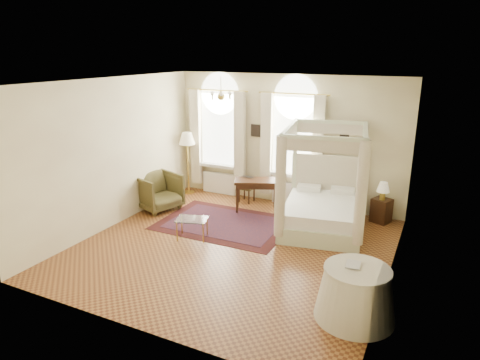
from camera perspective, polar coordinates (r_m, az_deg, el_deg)
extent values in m
plane|color=brown|center=(8.82, -0.85, -8.93)|extent=(6.00, 6.00, 0.00)
plane|color=#FFF8C2|center=(10.93, 6.25, 5.22)|extent=(6.00, 0.00, 6.00)
plane|color=#FFF8C2|center=(5.86, -14.30, -5.63)|extent=(6.00, 0.00, 6.00)
plane|color=#FFF8C2|center=(9.92, -16.58, 3.42)|extent=(0.00, 6.00, 6.00)
plane|color=#FFF8C2|center=(7.44, 20.20, -1.33)|extent=(0.00, 6.00, 6.00)
plane|color=white|center=(7.96, -0.95, 12.98)|extent=(6.00, 6.00, 0.00)
cube|color=silver|center=(11.64, -2.66, 6.77)|extent=(1.10, 0.04, 1.90)
cylinder|color=silver|center=(11.51, -2.73, 11.43)|extent=(1.10, 0.04, 1.10)
cube|color=white|center=(11.77, -2.81, 1.95)|extent=(1.32, 0.24, 0.08)
cube|color=beige|center=(11.87, -5.90, 5.67)|extent=(0.28, 0.14, 2.60)
cube|color=beige|center=(11.23, -0.05, 5.12)|extent=(0.28, 0.14, 2.60)
cube|color=white|center=(11.93, -2.73, -0.39)|extent=(1.00, 0.12, 0.58)
cube|color=silver|center=(10.81, 7.22, 5.87)|extent=(1.10, 0.04, 1.90)
cylinder|color=silver|center=(10.67, 7.41, 10.88)|extent=(1.10, 0.04, 1.10)
cube|color=white|center=(10.95, 6.88, 0.70)|extent=(1.32, 0.24, 0.08)
cube|color=beige|center=(10.93, 3.55, 4.76)|extent=(0.28, 0.14, 2.60)
cube|color=beige|center=(10.51, 10.33, 4.01)|extent=(0.28, 0.14, 2.60)
cube|color=white|center=(11.12, 6.82, -1.80)|extent=(1.00, 0.12, 0.58)
cylinder|color=#B5993C|center=(9.45, -2.56, 12.37)|extent=(0.02, 0.02, 0.40)
sphere|color=#B5993C|center=(9.47, -2.55, 11.05)|extent=(0.16, 0.16, 0.16)
sphere|color=beige|center=(9.36, -1.34, 11.42)|extent=(0.07, 0.07, 0.07)
sphere|color=beige|center=(9.58, -1.41, 11.54)|extent=(0.07, 0.07, 0.07)
sphere|color=beige|center=(9.68, -2.59, 11.59)|extent=(0.07, 0.07, 0.07)
sphere|color=beige|center=(9.57, -3.73, 11.51)|extent=(0.07, 0.07, 0.07)
sphere|color=beige|center=(9.35, -3.72, 11.38)|extent=(0.07, 0.07, 0.07)
sphere|color=beige|center=(9.25, -2.51, 11.34)|extent=(0.07, 0.07, 0.07)
cube|color=black|center=(11.17, 2.10, 6.61)|extent=(0.26, 0.03, 0.32)
cube|color=black|center=(10.45, 13.77, 5.98)|extent=(0.22, 0.03, 0.26)
cube|color=beige|center=(9.74, 10.80, -5.53)|extent=(2.03, 2.34, 0.36)
cube|color=white|center=(9.62, 10.90, -3.79)|extent=(1.91, 2.23, 0.28)
cube|color=beige|center=(10.44, 11.50, 0.11)|extent=(1.66, 0.38, 1.18)
cube|color=beige|center=(10.43, 7.30, 1.71)|extent=(0.10, 0.10, 2.27)
cube|color=beige|center=(10.34, 15.87, 1.05)|extent=(0.10, 0.10, 2.27)
cube|color=beige|center=(8.58, 5.38, -1.58)|extent=(0.10, 0.10, 2.27)
cube|color=beige|center=(8.47, 15.82, -2.42)|extent=(0.10, 0.10, 2.27)
cube|color=beige|center=(10.12, 11.95, 7.58)|extent=(1.66, 0.38, 0.08)
cube|color=beige|center=(8.20, 10.99, 5.52)|extent=(1.66, 0.38, 0.08)
cube|color=beige|center=(9.24, 6.67, 6.97)|extent=(0.45, 2.05, 0.08)
cube|color=beige|center=(9.14, 16.42, 6.29)|extent=(0.45, 2.05, 0.08)
cube|color=beige|center=(10.14, 11.90, 6.82)|extent=(1.71, 0.36, 0.28)
cube|color=beige|center=(8.23, 10.94, 4.57)|extent=(1.71, 0.36, 0.28)
cube|color=beige|center=(9.27, 6.64, 6.13)|extent=(0.43, 2.10, 0.28)
cube|color=beige|center=(9.16, 16.34, 5.44)|extent=(0.43, 2.10, 0.28)
cylinder|color=beige|center=(8.55, 5.40, -0.95)|extent=(0.22, 0.22, 2.07)
cylinder|color=beige|center=(8.44, 15.87, -1.79)|extent=(0.22, 0.22, 2.07)
cube|color=#331A0E|center=(10.47, 18.32, -3.88)|extent=(0.50, 0.48, 0.57)
cylinder|color=#B5993C|center=(10.29, 18.48, -1.97)|extent=(0.12, 0.12, 0.20)
cone|color=beige|center=(10.23, 18.58, -0.88)|extent=(0.29, 0.29, 0.23)
cube|color=#331A0E|center=(10.51, 2.19, -0.13)|extent=(1.20, 0.94, 0.06)
cube|color=#331A0E|center=(10.54, 2.18, -0.63)|extent=(1.06, 0.80, 0.11)
cylinder|color=#331A0E|center=(10.84, -0.31, -1.77)|extent=(0.05, 0.05, 0.75)
cylinder|color=#331A0E|center=(10.85, 4.64, -1.82)|extent=(0.05, 0.05, 0.75)
cylinder|color=#331A0E|center=(10.44, -0.41, -2.51)|extent=(0.05, 0.05, 0.75)
cylinder|color=#331A0E|center=(10.45, 4.74, -2.57)|extent=(0.05, 0.05, 0.75)
imported|color=black|center=(10.70, 1.16, 0.44)|extent=(0.34, 0.23, 0.03)
cube|color=#48401F|center=(11.22, 0.89, -0.93)|extent=(0.41, 0.41, 0.08)
cylinder|color=#331A0E|center=(11.24, -0.12, -2.10)|extent=(0.04, 0.04, 0.37)
cylinder|color=#331A0E|center=(11.11, 1.19, -2.33)|extent=(0.04, 0.04, 0.37)
cylinder|color=#331A0E|center=(11.48, 0.59, -1.68)|extent=(0.04, 0.04, 0.37)
cylinder|color=#331A0E|center=(11.35, 1.88, -1.91)|extent=(0.04, 0.04, 0.37)
imported|color=#49411F|center=(10.90, -10.86, -1.53)|extent=(1.25, 1.24, 0.91)
cube|color=white|center=(9.10, -6.43, -5.22)|extent=(0.76, 0.63, 0.02)
cylinder|color=#B5993C|center=(9.10, -8.40, -6.80)|extent=(0.03, 0.03, 0.43)
cylinder|color=#B5993C|center=(8.96, -4.93, -7.06)|extent=(0.03, 0.03, 0.43)
cylinder|color=#B5993C|center=(9.42, -7.76, -5.92)|extent=(0.03, 0.03, 0.43)
cylinder|color=#B5993C|center=(9.28, -4.41, -6.15)|extent=(0.03, 0.03, 0.43)
cylinder|color=#B5993C|center=(12.13, -6.82, -1.62)|extent=(0.30, 0.30, 0.03)
cylinder|color=#B5993C|center=(11.92, -6.94, 1.75)|extent=(0.04, 0.04, 1.51)
cone|color=beige|center=(11.73, -7.08, 5.55)|extent=(0.44, 0.44, 0.32)
cube|color=#3C0F0E|center=(9.95, -2.02, -5.81)|extent=(2.97, 2.14, 0.01)
cube|color=black|center=(9.95, -2.02, -5.78)|extent=(2.50, 1.68, 0.01)
cone|color=white|center=(6.76, 15.16, -14.51)|extent=(1.20, 1.20, 0.77)
cylinder|color=white|center=(6.56, 15.43, -11.46)|extent=(0.98, 0.98, 0.04)
imported|color=black|center=(6.61, 13.94, -10.77)|extent=(0.23, 0.30, 0.03)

